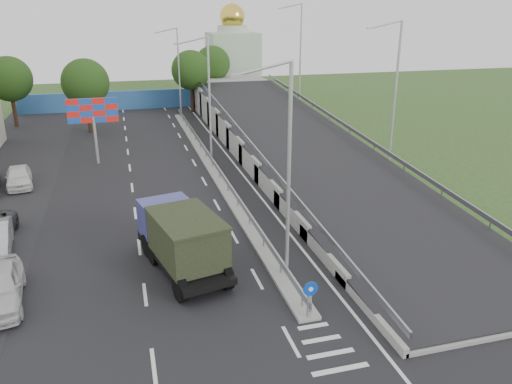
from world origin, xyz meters
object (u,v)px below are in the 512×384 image
object	(u,v)px
sign_bollard	(310,299)
billboard	(93,114)
church	(233,59)
parked_car_e	(19,177)
dump_truck	(181,237)
lamp_post_mid	(207,93)
lamp_post_far	(177,67)
lamp_post_near	(285,162)

from	to	relation	value
sign_bollard	billboard	bearing A→B (deg)	109.21
church	parked_car_e	bearing A→B (deg)	-123.84
sign_bollard	dump_truck	distance (m)	7.44
church	dump_truck	size ratio (longest dim) A/B	1.84
dump_truck	church	bearing A→B (deg)	61.56
billboard	dump_truck	size ratio (longest dim) A/B	0.73
lamp_post_mid	church	distance (m)	35.41
sign_bollard	lamp_post_far	bearing A→B (deg)	89.86
sign_bollard	dump_truck	xyz separation A→B (m)	(-4.50, 5.88, 0.70)
church	dump_truck	world-z (taller)	church
lamp_post_mid	church	size ratio (longest dim) A/B	0.73
lamp_post_near	church	bearing A→B (deg)	79.62
lamp_post_near	lamp_post_far	xyz separation A→B (m)	(0.00, 40.00, 0.00)
church	billboard	xyz separation A→B (m)	(-19.00, -32.00, -1.12)
church	parked_car_e	size ratio (longest dim) A/B	3.19
sign_bollard	billboard	distance (m)	27.53
billboard	dump_truck	distance (m)	20.59
lamp_post_mid	parked_car_e	distance (m)	15.59
sign_bollard	church	world-z (taller)	church
lamp_post_far	billboard	size ratio (longest dim) A/B	1.83
church	parked_car_e	world-z (taller)	church
lamp_post_mid	dump_truck	distance (m)	18.97
sign_bollard	lamp_post_mid	size ratio (longest dim) A/B	0.17
lamp_post_near	lamp_post_far	world-z (taller)	same
billboard	parked_car_e	distance (m)	7.81
sign_bollard	church	bearing A→B (deg)	80.19
lamp_post_mid	church	world-z (taller)	church
dump_truck	lamp_post_mid	bearing A→B (deg)	62.74
lamp_post_near	church	world-z (taller)	church
lamp_post_near	billboard	distance (m)	23.87
lamp_post_far	church	size ratio (longest dim) A/B	0.73
billboard	parked_car_e	size ratio (longest dim) A/B	1.27
lamp_post_near	parked_car_e	distance (m)	23.35
church	billboard	bearing A→B (deg)	-120.70
lamp_post_mid	billboard	world-z (taller)	lamp_post_mid
lamp_post_mid	billboard	bearing A→B (deg)	167.62
lamp_post_far	church	bearing A→B (deg)	54.76
sign_bollard	lamp_post_mid	distance (m)	24.30
sign_bollard	billboard	xyz separation A→B (m)	(-9.00, 25.83, 3.15)
dump_truck	parked_car_e	world-z (taller)	dump_truck
lamp_post_mid	parked_car_e	size ratio (longest dim) A/B	2.33
sign_bollard	lamp_post_far	world-z (taller)	lamp_post_far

